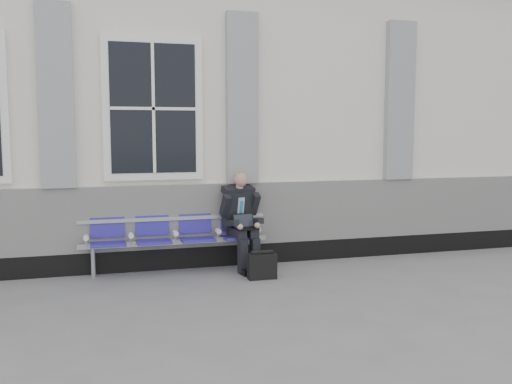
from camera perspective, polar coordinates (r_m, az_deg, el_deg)
name	(u,v)px	position (r m, az deg, el deg)	size (l,w,h in m)	color
ground	(139,302)	(6.78, -11.67, -10.71)	(70.00, 70.00, 0.00)	slate
station_building	(119,114)	(9.96, -13.51, 7.56)	(14.40, 4.40, 4.49)	silver
bench	(175,232)	(8.00, -8.13, -3.99)	(2.60, 0.47, 0.91)	#9EA0A3
businessman	(241,217)	(8.01, -1.50, -2.50)	(0.57, 0.77, 1.37)	black
briefcase	(262,266)	(7.58, 0.61, -7.38)	(0.38, 0.17, 0.39)	black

